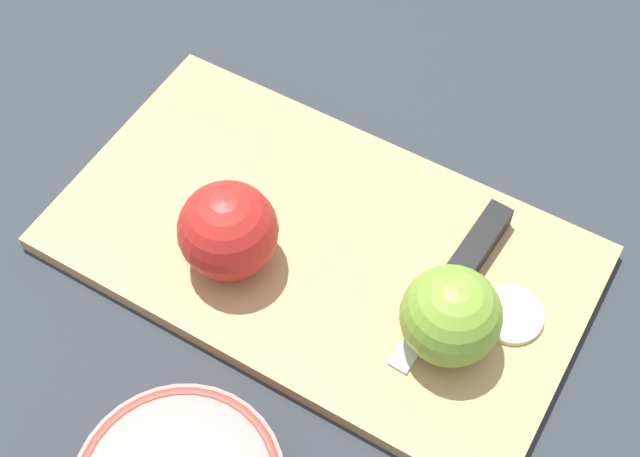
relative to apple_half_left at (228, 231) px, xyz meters
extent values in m
plane|color=#282D33|center=(0.05, 0.04, -0.05)|extent=(4.00, 4.00, 0.00)
cube|color=tan|center=(0.05, 0.04, -0.04)|extent=(0.42, 0.25, 0.01)
sphere|color=red|center=(0.00, 0.00, 0.00)|extent=(0.08, 0.08, 0.08)
cylinder|color=beige|center=(0.00, -0.01, 0.00)|extent=(0.07, 0.03, 0.07)
sphere|color=olive|center=(0.17, 0.01, 0.00)|extent=(0.07, 0.07, 0.07)
cylinder|color=beige|center=(0.18, 0.01, 0.00)|extent=(0.04, 0.06, 0.07)
cube|color=silver|center=(0.16, 0.01, -0.04)|extent=(0.02, 0.08, 0.00)
cube|color=black|center=(0.16, 0.09, -0.03)|extent=(0.03, 0.08, 0.02)
cylinder|color=beige|center=(0.21, 0.05, -0.04)|extent=(0.05, 0.05, 0.00)
camera|label=1|loc=(0.23, -0.29, 0.54)|focal=50.00mm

